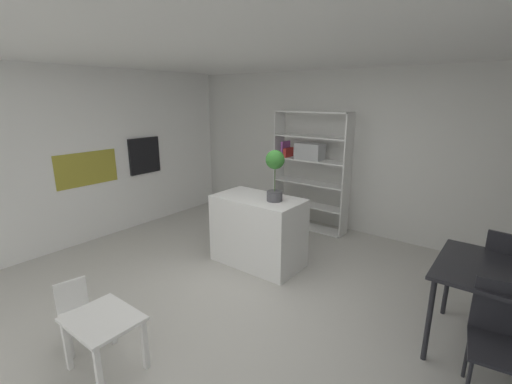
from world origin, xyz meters
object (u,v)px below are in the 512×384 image
Objects in this scene: kitchen_island at (258,231)px; child_table at (103,327)px; potted_plant_on_island at (275,170)px; open_bookshelf at (308,167)px; built_in_oven at (144,155)px; child_chair_left at (76,311)px; dining_chair_far at (512,274)px; dining_chair_near at (503,334)px.

kitchen_island is 2.26m from child_table.
potted_plant_on_island is 1.11× the size of child_table.
open_bookshelf is 3.40× the size of child_table.
child_chair_left is (2.16, -2.32, -0.86)m from built_in_oven.
child_chair_left is at bearing -47.02° from built_in_oven.
potted_plant_on_island is at bearing -1.49° from built_in_oven.
child_chair_left is (-0.56, -2.25, -0.97)m from potted_plant_on_island.
kitchen_island reaches higher than child_table.
child_table is 3.60m from dining_chair_far.
child_chair_left is (-0.49, 0.01, -0.06)m from child_table.
open_bookshelf is (-0.17, 1.57, 0.57)m from kitchen_island.
built_in_oven is 0.31× the size of open_bookshelf.
potted_plant_on_island is 0.72× the size of dining_chair_near.
potted_plant_on_island is 2.43m from child_table.
open_bookshelf is at bearing 95.17° from child_table.
kitchen_island is at bearing 158.84° from dining_chair_near.
dining_chair_far reaches higher than kitchen_island.
open_bookshelf is 2.19× the size of dining_chair_near.
open_bookshelf is 3.88m from child_chair_left.
built_in_oven is 0.62× the size of dining_chair_far.
child_chair_left reaches higher than child_table.
built_in_oven is at bearing 138.69° from child_table.
open_bookshelf is 3.25× the size of child_chair_left.
kitchen_island is 1.18× the size of dining_chair_far.
kitchen_island is at bearing -1.84° from built_in_oven.
open_bookshelf reaches higher than dining_chair_near.
potted_plant_on_island is at bearing 2.04° from kitchen_island.
child_table is (0.35, -3.82, -0.64)m from open_bookshelf.
dining_chair_far is at bearing 45.88° from child_table.
child_chair_left is 0.61× the size of dining_chair_far.
child_chair_left is at bearing -97.88° from kitchen_island.
potted_plant_on_island reaches higher than child_chair_left.
dining_chair_near is (2.43, -0.66, -0.77)m from potted_plant_on_island.
dining_chair_far is at bearing -23.56° from open_bookshelf.
child_chair_left is (-0.14, -3.81, -0.70)m from open_bookshelf.
child_chair_left is 0.68× the size of dining_chair_near.
built_in_oven is at bearing 178.51° from potted_plant_on_island.
child_table is 0.49m from child_chair_left.
open_bookshelf is 1.98× the size of dining_chair_far.
dining_chair_near is (2.50, 1.60, 0.14)m from child_table.
potted_plant_on_island is at bearing 88.26° from child_table.
built_in_oven is at bearing 53.62° from child_chair_left.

